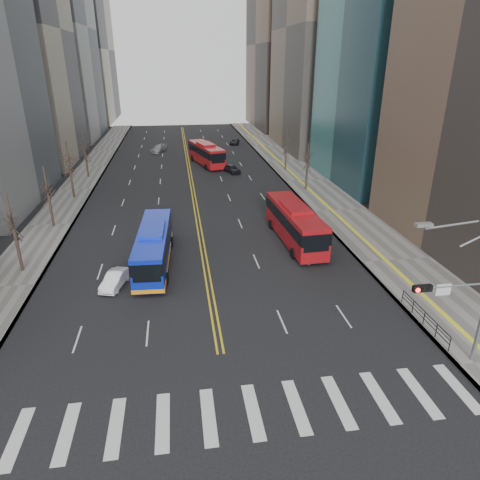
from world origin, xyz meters
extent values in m
plane|color=black|center=(0.00, 0.00, 0.00)|extent=(220.00, 220.00, 0.00)
cube|color=slate|center=(17.50, 45.00, 0.07)|extent=(7.00, 130.00, 0.15)
cube|color=slate|center=(-16.50, 45.00, 0.07)|extent=(5.00, 130.00, 0.15)
cube|color=silver|center=(-10.64, 0.00, 0.01)|extent=(0.70, 4.00, 0.01)
cube|color=silver|center=(-8.27, 0.00, 0.01)|extent=(0.70, 4.00, 0.01)
cube|color=silver|center=(-5.91, 0.00, 0.01)|extent=(0.70, 4.00, 0.01)
cube|color=silver|center=(-3.55, 0.00, 0.01)|extent=(0.70, 4.00, 0.01)
cube|color=silver|center=(-1.18, 0.00, 0.01)|extent=(0.70, 4.00, 0.01)
cube|color=silver|center=(1.18, 0.00, 0.01)|extent=(0.70, 4.00, 0.01)
cube|color=silver|center=(3.55, 0.00, 0.01)|extent=(0.70, 4.00, 0.01)
cube|color=silver|center=(5.91, 0.00, 0.01)|extent=(0.70, 4.00, 0.01)
cube|color=silver|center=(8.27, 0.00, 0.01)|extent=(0.70, 4.00, 0.01)
cube|color=silver|center=(10.64, 0.00, 0.01)|extent=(0.70, 4.00, 0.01)
cube|color=silver|center=(13.00, 0.00, 0.01)|extent=(0.70, 4.00, 0.01)
cube|color=gold|center=(-0.20, 55.00, 0.01)|extent=(0.15, 100.00, 0.01)
cube|color=gold|center=(0.20, 55.00, 0.01)|extent=(0.15, 100.00, 0.01)
cube|color=gray|center=(-30.00, 93.00, 24.00)|extent=(20.00, 26.00, 48.00)
cube|color=#746150|center=(30.00, 71.00, 23.00)|extent=(20.00, 26.00, 46.00)
cube|color=#A39783|center=(-29.00, 125.00, 20.00)|extent=(18.00, 30.00, 40.00)
cube|color=brown|center=(29.00, 103.00, 21.00)|extent=(18.00, 30.00, 42.00)
cylinder|color=gray|center=(12.95, 2.00, 5.50)|extent=(4.50, 0.12, 0.12)
cube|color=black|center=(11.00, 2.00, 5.50)|extent=(1.10, 0.28, 0.38)
cylinder|color=#FF190C|center=(10.65, 1.84, 5.50)|extent=(0.24, 0.08, 0.24)
cylinder|color=black|center=(11.00, 1.84, 5.50)|extent=(0.24, 0.08, 0.24)
cylinder|color=black|center=(11.35, 1.84, 5.50)|extent=(0.24, 0.08, 0.24)
cube|color=silver|center=(12.30, 2.00, 5.30)|extent=(0.90, 0.06, 0.70)
cube|color=#999993|center=(10.40, 2.00, 9.30)|extent=(0.90, 0.35, 0.18)
cube|color=black|center=(14.30, 6.00, 1.15)|extent=(0.04, 6.00, 0.04)
cylinder|color=black|center=(14.30, 3.00, 0.65)|extent=(0.06, 0.06, 1.00)
cylinder|color=black|center=(14.30, 4.50, 0.65)|extent=(0.06, 0.06, 1.00)
cylinder|color=black|center=(14.30, 6.00, 0.65)|extent=(0.06, 0.06, 1.00)
cylinder|color=black|center=(14.30, 7.50, 0.65)|extent=(0.06, 0.06, 1.00)
cylinder|color=black|center=(14.30, 9.00, 0.65)|extent=(0.06, 0.06, 1.00)
cylinder|color=#2D211B|center=(-16.00, 19.00, 1.95)|extent=(0.28, 0.28, 3.90)
cylinder|color=#2D211B|center=(-16.00, 30.00, 1.80)|extent=(0.28, 0.28, 3.60)
cylinder|color=#2D211B|center=(-16.00, 41.00, 2.00)|extent=(0.28, 0.28, 4.00)
cylinder|color=#2D211B|center=(-16.00, 52.00, 1.90)|extent=(0.28, 0.28, 3.80)
cylinder|color=#2D211B|center=(16.00, 40.00, 1.75)|extent=(0.28, 0.28, 3.50)
cylinder|color=#2D211B|center=(16.00, 52.00, 1.88)|extent=(0.28, 0.28, 3.75)
cube|color=#0C23C1|center=(-4.52, 18.79, 1.79)|extent=(3.16, 12.25, 2.89)
cube|color=black|center=(-4.52, 18.79, 2.36)|extent=(3.22, 12.27, 1.04)
cube|color=#0C23C1|center=(-4.52, 18.79, 3.34)|extent=(2.24, 4.35, 0.40)
cube|color=orange|center=(-4.52, 18.79, 0.55)|extent=(3.22, 12.27, 0.35)
cylinder|color=black|center=(-5.99, 14.98, 0.50)|extent=(0.35, 1.01, 1.00)
cylinder|color=black|center=(-3.47, 14.84, 0.50)|extent=(0.35, 1.01, 1.00)
cylinder|color=black|center=(-5.58, 22.73, 0.50)|extent=(0.35, 1.01, 1.00)
cylinder|color=black|center=(-3.06, 22.60, 0.50)|extent=(0.35, 1.01, 1.00)
cube|color=#A51117|center=(9.40, 22.11, 1.95)|extent=(3.37, 12.33, 3.20)
cube|color=black|center=(9.40, 22.11, 2.55)|extent=(3.43, 12.36, 1.14)
cube|color=#A51117|center=(9.40, 22.11, 3.65)|extent=(2.43, 4.38, 0.40)
cylinder|color=black|center=(8.20, 18.14, 0.50)|extent=(0.35, 1.01, 1.00)
cylinder|color=black|center=(10.97, 18.28, 0.50)|extent=(0.35, 1.01, 1.00)
cylinder|color=black|center=(7.82, 25.95, 0.50)|extent=(0.35, 1.01, 1.00)
cylinder|color=black|center=(10.59, 26.08, 0.50)|extent=(0.35, 1.01, 1.00)
cube|color=#A51117|center=(3.18, 58.38, 1.93)|extent=(5.72, 12.35, 3.16)
cube|color=black|center=(3.18, 58.38, 2.52)|extent=(5.78, 12.38, 1.12)
cube|color=#A51117|center=(3.18, 58.38, 3.61)|extent=(3.19, 4.64, 0.40)
cylinder|color=black|center=(2.84, 54.30, 0.50)|extent=(0.54, 1.04, 1.00)
cylinder|color=black|center=(5.49, 55.00, 0.50)|extent=(0.54, 1.04, 1.00)
cylinder|color=black|center=(0.88, 61.76, 0.50)|extent=(0.54, 1.04, 1.00)
cylinder|color=black|center=(3.53, 62.46, 0.50)|extent=(0.54, 1.04, 1.00)
imported|color=white|center=(-7.60, 15.04, 0.62)|extent=(2.33, 3.98, 1.24)
imported|color=black|center=(6.88, 51.76, 0.68)|extent=(2.91, 4.29, 1.36)
imported|color=gray|center=(-5.45, 70.94, 0.69)|extent=(3.72, 5.10, 1.37)
imported|color=black|center=(10.87, 77.40, 0.55)|extent=(2.73, 4.29, 1.10)
camera|label=1|loc=(-2.08, -17.03, 17.15)|focal=32.00mm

